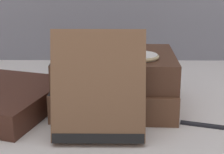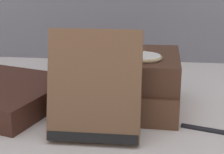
{
  "view_description": "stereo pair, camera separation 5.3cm",
  "coord_description": "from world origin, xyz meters",
  "px_view_note": "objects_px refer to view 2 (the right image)",
  "views": [
    {
      "loc": [
        -0.0,
        -0.49,
        0.21
      ],
      "look_at": [
        -0.01,
        0.02,
        0.06
      ],
      "focal_mm": 60.0,
      "sensor_mm": 36.0,
      "label": 1
    },
    {
      "loc": [
        0.05,
        -0.49,
        0.21
      ],
      "look_at": [
        -0.01,
        0.02,
        0.06
      ],
      "focal_mm": 60.0,
      "sensor_mm": 36.0,
      "label": 2
    }
  ],
  "objects_px": {
    "book_flat_bottom": "(117,94)",
    "pocket_watch": "(144,57)",
    "book_flat_top": "(117,68)",
    "book_leaning_front": "(95,90)"
  },
  "relations": [
    {
      "from": "book_flat_top",
      "to": "pocket_watch",
      "type": "relative_size",
      "value": 3.31
    },
    {
      "from": "book_flat_bottom",
      "to": "pocket_watch",
      "type": "height_order",
      "value": "pocket_watch"
    },
    {
      "from": "book_leaning_front",
      "to": "book_flat_top",
      "type": "bearing_deg",
      "value": 81.43
    },
    {
      "from": "book_flat_top",
      "to": "book_leaning_front",
      "type": "distance_m",
      "value": 0.11
    },
    {
      "from": "book_flat_bottom",
      "to": "pocket_watch",
      "type": "distance_m",
      "value": 0.08
    },
    {
      "from": "book_flat_top",
      "to": "book_leaning_front",
      "type": "height_order",
      "value": "book_leaning_front"
    },
    {
      "from": "book_flat_top",
      "to": "pocket_watch",
      "type": "distance_m",
      "value": 0.05
    },
    {
      "from": "book_flat_bottom",
      "to": "pocket_watch",
      "type": "relative_size",
      "value": 3.46
    },
    {
      "from": "book_leaning_front",
      "to": "pocket_watch",
      "type": "xyz_separation_m",
      "value": [
        0.06,
        0.08,
        0.02
      ]
    },
    {
      "from": "book_flat_top",
      "to": "book_flat_bottom",
      "type": "bearing_deg",
      "value": -93.1
    }
  ]
}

